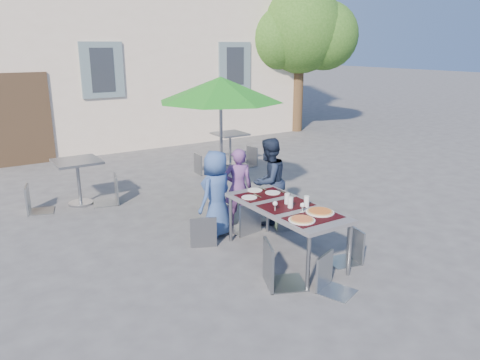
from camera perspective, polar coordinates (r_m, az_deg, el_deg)
ground at (r=6.60m, az=4.95°, el=-9.23°), size 90.00×90.00×0.00m
tree at (r=15.95m, az=7.34°, el=17.60°), size 3.60×3.00×4.70m
dining_table at (r=6.32m, az=5.62°, el=-3.57°), size 0.80×1.85×0.76m
pizza_near_left at (r=5.78m, az=7.55°, el=-4.80°), size 0.33×0.33×0.03m
pizza_near_right at (r=6.08m, az=9.72°, el=-3.82°), size 0.37×0.37×0.03m
glassware at (r=6.22m, az=6.54°, el=-2.65°), size 0.51×0.44×0.15m
place_settings at (r=6.75m, az=2.36°, el=-1.63°), size 0.67×0.46×0.01m
child_0 at (r=7.06m, az=-2.91°, el=-1.67°), size 0.76×0.65×1.33m
child_1 at (r=7.43m, az=-0.26°, el=-0.93°), size 0.55×0.47×1.27m
child_2 at (r=7.54m, az=3.49°, el=-0.17°), size 0.77×0.59×1.41m
chair_0 at (r=6.76m, az=-4.58°, el=-3.97°), size 0.51×0.51×0.86m
chair_1 at (r=7.17m, az=0.77°, el=-2.16°), size 0.48×0.49×0.97m
chair_2 at (r=7.38m, az=5.89°, el=-2.09°), size 0.50×0.50×0.90m
chair_3 at (r=5.60m, az=4.63°, el=-7.00°), size 0.62×0.62×1.06m
chair_4 at (r=6.41m, az=13.35°, el=-5.49°), size 0.47×0.46×0.87m
chair_5 at (r=5.62m, az=11.23°, el=-8.68°), size 0.48×0.48×0.85m
patio_umbrella at (r=8.08m, az=-2.38°, el=10.81°), size 2.17×2.17×2.31m
cafe_table_0 at (r=8.92m, az=-19.16°, el=0.86°), size 0.78×0.78×0.84m
bg_chair_l_0 at (r=8.81m, az=-24.05°, el=-0.25°), size 0.51×0.51×0.94m
bg_chair_r_0 at (r=8.84m, az=-15.64°, el=0.84°), size 0.53×0.52×0.98m
cafe_table_1 at (r=11.36m, az=-1.22°, el=4.59°), size 0.72×0.72×0.78m
bg_chair_l_1 at (r=10.55m, az=-4.72°, el=3.50°), size 0.42×0.42×0.89m
bg_chair_r_1 at (r=11.24m, az=1.13°, el=4.26°), size 0.44×0.43×0.87m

